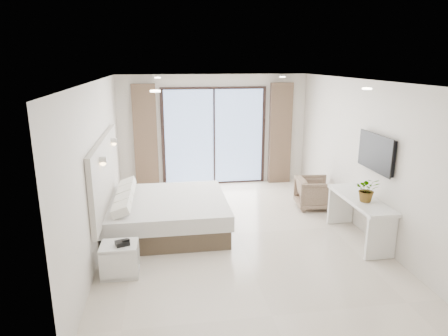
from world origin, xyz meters
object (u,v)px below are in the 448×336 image
(bed, at_px, (166,214))
(console_desk, at_px, (360,209))
(nightstand, at_px, (120,259))
(armchair, at_px, (314,191))

(bed, relative_size, console_desk, 1.32)
(nightstand, xyz_separation_m, armchair, (3.77, 2.19, 0.12))
(console_desk, bearing_deg, armchair, 96.75)
(nightstand, bearing_deg, console_desk, 9.46)
(bed, height_order, console_desk, console_desk)
(console_desk, bearing_deg, nightstand, -171.63)
(console_desk, bearing_deg, bed, 164.40)
(nightstand, relative_size, console_desk, 0.33)
(bed, height_order, nightstand, bed)
(nightstand, bearing_deg, bed, 66.64)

